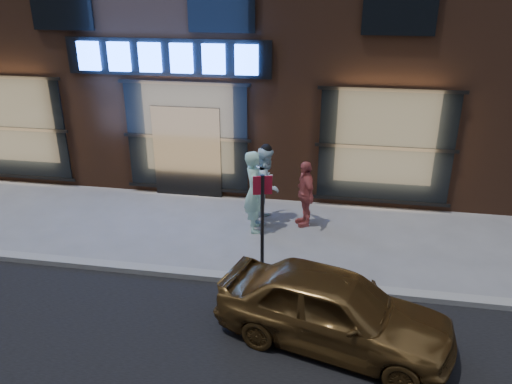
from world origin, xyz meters
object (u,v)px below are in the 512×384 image
passerby (305,194)px  sign_post (262,219)px  gold_sedan (333,309)px  man_bowtie (254,192)px  man_cap (266,184)px

passerby → sign_post: size_ratio=0.72×
passerby → gold_sedan: passerby is taller
man_bowtie → gold_sedan: (1.90, -3.65, -0.33)m
sign_post → man_bowtie: bearing=87.0°
man_cap → man_bowtie: bearing=168.8°
gold_sedan → man_bowtie: bearing=42.8°
man_bowtie → gold_sedan: bearing=-170.2°
man_cap → sign_post: sign_post is taller
passerby → man_bowtie: bearing=-88.9°
man_cap → passerby: size_ratio=1.15×
man_bowtie → sign_post: bearing=176.4°
man_bowtie → man_cap: 0.62m
passerby → gold_sedan: 4.20m
man_cap → gold_sedan: man_cap is taller
man_cap → gold_sedan: size_ratio=0.49×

